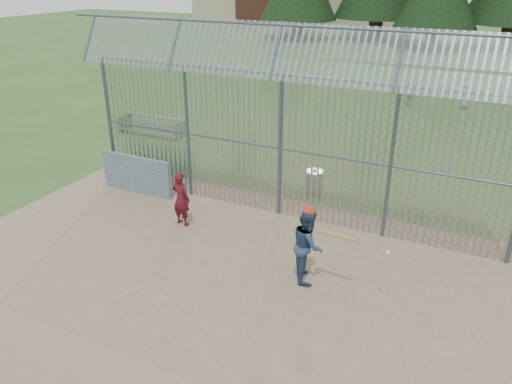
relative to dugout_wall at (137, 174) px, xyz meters
The scene contains 11 objects.
ground 5.47m from the dugout_wall, 32.23° to the right, with size 120.00×120.00×0.00m, color #2D511E.
dirt_infield 5.75m from the dugout_wall, 36.47° to the right, with size 14.00×10.00×0.02m, color #756047.
dugout_wall is the anchor object (origin of this frame).
batter 6.83m from the dugout_wall, 18.18° to the right, with size 0.84×0.65×1.72m, color navy.
onlooker 2.75m from the dugout_wall, 25.59° to the right, with size 0.56×0.37×1.54m, color maroon.
bg_kid_standing 17.56m from the dugout_wall, 61.90° to the left, with size 0.68×0.44×1.39m, color gray.
bg_kid_seated 15.84m from the dugout_wall, 69.00° to the left, with size 0.60×0.25×1.02m, color slate.
batting_gear 7.06m from the dugout_wall, 18.02° to the right, with size 1.97×0.39×0.62m.
trash_can 5.56m from the dugout_wall, 25.84° to the left, with size 0.56×0.56×0.82m.
bleacher 6.08m from the dugout_wall, 122.87° to the left, with size 3.00×0.95×0.72m.
backstop_fence 6.66m from the dugout_wall, ahead, with size 20.09×0.81×5.30m.
Camera 1 is at (5.09, -8.38, 6.53)m, focal length 35.00 mm.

